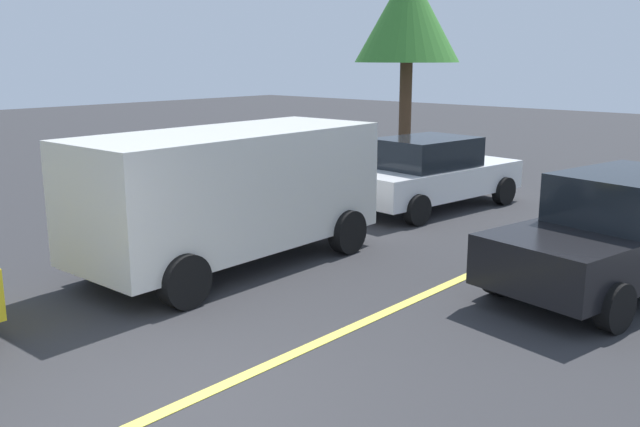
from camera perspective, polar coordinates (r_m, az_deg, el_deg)
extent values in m
plane|color=#2D2D30|center=(7.08, -12.32, -15.59)|extent=(80.00, 80.00, 0.00)
cube|color=#E0D14C|center=(8.96, 3.57, -8.99)|extent=(28.00, 0.16, 0.01)
cube|color=silver|center=(11.14, -7.41, 2.15)|extent=(5.24, 2.12, 1.82)
cube|color=black|center=(9.83, -16.51, 2.68)|extent=(0.20, 1.84, 0.80)
cylinder|color=black|center=(9.52, -11.12, -5.49)|extent=(0.77, 0.28, 0.76)
cylinder|color=black|center=(11.10, -17.56, -3.21)|extent=(0.77, 0.28, 0.76)
cylinder|color=black|center=(11.93, 2.29, -1.51)|extent=(0.77, 0.28, 0.76)
cylinder|color=black|center=(13.23, -4.52, -0.11)|extent=(0.77, 0.28, 0.76)
cube|color=black|center=(10.92, 23.35, -2.38)|extent=(4.80, 2.52, 0.69)
cube|color=black|center=(10.97, 24.25, 1.32)|extent=(2.43, 1.90, 0.69)
cylinder|color=black|center=(9.31, 23.17, -7.13)|extent=(0.67, 0.33, 0.64)
cylinder|color=black|center=(10.20, 14.62, -4.78)|extent=(0.67, 0.33, 0.64)
cylinder|color=black|center=(12.73, 23.21, -1.93)|extent=(0.67, 0.33, 0.64)
cube|color=white|center=(15.68, 9.21, 2.77)|extent=(4.64, 2.28, 0.64)
cube|color=black|center=(15.41, 8.76, 5.02)|extent=(2.31, 1.80, 0.64)
cylinder|color=black|center=(17.45, 10.09, 2.68)|extent=(0.66, 0.29, 0.64)
cylinder|color=black|center=(16.42, 14.94, 1.82)|extent=(0.66, 0.29, 0.64)
cylinder|color=black|center=(15.22, 2.94, 1.39)|extent=(0.66, 0.29, 0.64)
cylinder|color=black|center=(14.04, 8.03, 0.31)|extent=(0.66, 0.29, 0.64)
cylinder|color=#513823|center=(20.95, 7.03, 7.95)|extent=(0.37, 0.37, 3.17)
cone|color=#387A2D|center=(20.91, 7.26, 16.01)|extent=(3.06, 3.06, 2.72)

